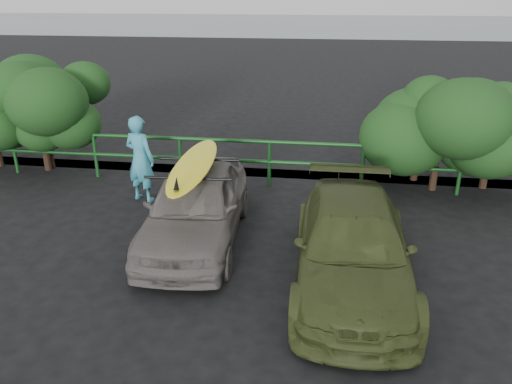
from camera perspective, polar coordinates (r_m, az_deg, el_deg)
ground at (r=6.97m, az=-11.84°, el=-13.91°), size 80.00×80.00×0.00m
ocean at (r=65.41m, az=6.35°, el=18.57°), size 200.00×200.00×0.00m
guardrail at (r=11.05m, az=-3.64°, el=3.54°), size 14.00×0.08×1.04m
shrub_left at (r=13.01m, az=-24.77°, el=7.77°), size 3.20×2.40×2.50m
shrub_right at (r=11.51m, az=22.18°, el=5.80°), size 3.20×2.40×2.24m
sedan at (r=8.52m, az=-6.88°, el=-1.53°), size 1.71×3.85×1.29m
olive_vehicle at (r=7.42m, az=10.96°, el=-6.02°), size 1.68×4.09×1.19m
man at (r=10.29m, az=-13.10°, el=3.70°), size 0.75×0.61×1.77m
roof_rack at (r=8.28m, az=-7.09°, el=2.69°), size 1.44×1.05×0.05m
surfboard at (r=8.26m, az=-7.11°, el=3.13°), size 0.75×2.92×0.09m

